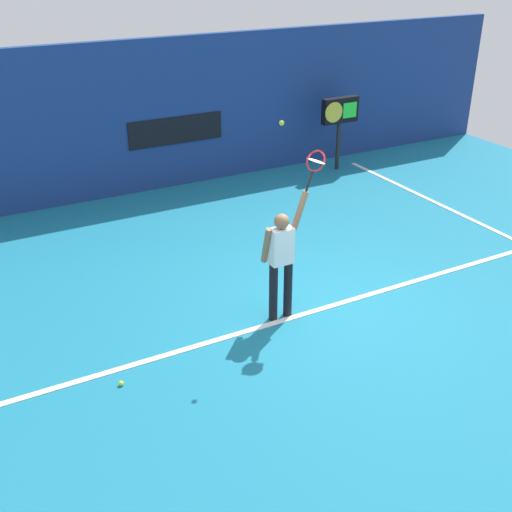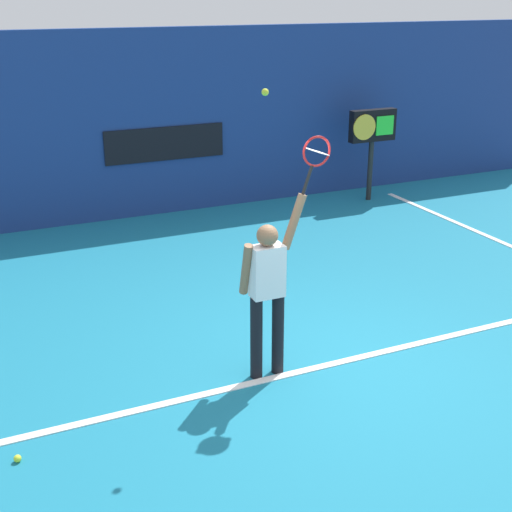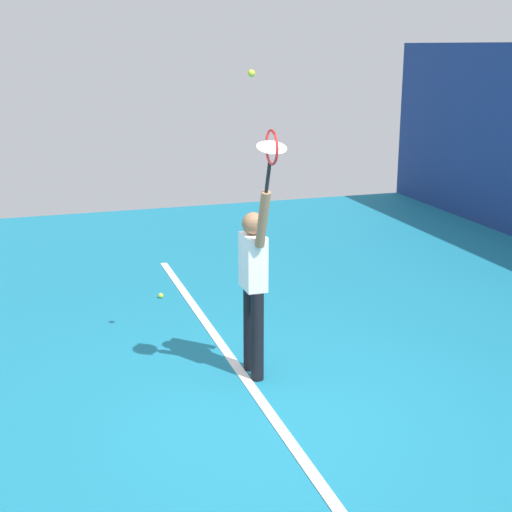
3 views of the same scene
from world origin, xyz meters
The scene contains 6 objects.
ground_plane centered at (0.00, 0.00, 0.00)m, with size 18.00×18.00×0.00m, color teal.
court_baseline centered at (0.00, -0.01, 0.01)m, with size 10.00×0.10×0.01m, color white.
tennis_player centered at (-0.81, 0.11, 1.01)m, with size 0.68×0.31×1.97m.
tennis_racket centered at (-0.29, 0.11, 2.35)m, with size 0.40×0.27×0.63m.
tennis_ball centered at (-0.85, 0.10, 2.98)m, with size 0.07×0.07×0.07m, color #CCE033.
spare_ball centered at (-3.43, -0.35, 0.03)m, with size 0.07×0.07×0.07m, color #CCE033.
Camera 3 is at (5.76, -1.99, 3.23)m, focal length 51.70 mm.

